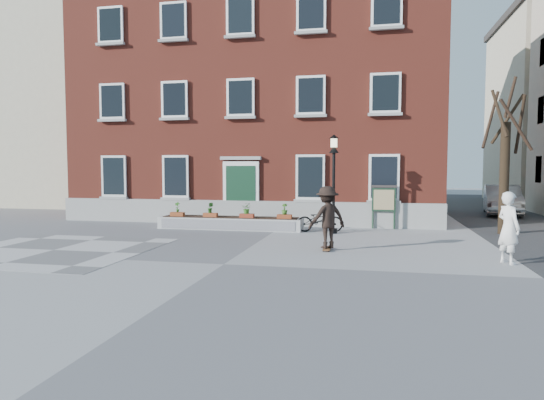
% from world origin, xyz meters
% --- Properties ---
extents(ground, '(100.00, 100.00, 0.00)m').
position_xyz_m(ground, '(0.00, 0.00, 0.00)').
color(ground, gray).
rests_on(ground, ground).
extents(checker_patch, '(6.00, 6.00, 0.01)m').
position_xyz_m(checker_patch, '(-6.00, 1.00, 0.01)').
color(checker_patch, '#5B5B5D').
rests_on(checker_patch, ground).
extents(distant_building, '(10.00, 12.00, 13.00)m').
position_xyz_m(distant_building, '(-18.00, 20.00, 6.50)').
color(distant_building, beige).
rests_on(distant_building, ground).
extents(bicycle, '(1.97, 0.96, 0.99)m').
position_xyz_m(bicycle, '(1.84, 7.09, 0.49)').
color(bicycle, black).
rests_on(bicycle, ground).
extents(parked_car, '(2.51, 5.23, 1.65)m').
position_xyz_m(parked_car, '(10.92, 16.15, 0.83)').
color(parked_car, '#A8AAAC').
rests_on(parked_car, ground).
extents(bystander, '(0.76, 0.86, 1.99)m').
position_xyz_m(bystander, '(7.63, 1.73, 0.99)').
color(bystander, white).
rests_on(bystander, ground).
extents(brick_building, '(18.40, 10.85, 12.60)m').
position_xyz_m(brick_building, '(-2.00, 13.98, 6.30)').
color(brick_building, maroon).
rests_on(brick_building, ground).
extents(planter_assembly, '(6.20, 1.12, 1.15)m').
position_xyz_m(planter_assembly, '(-1.99, 7.18, 0.31)').
color(planter_assembly, beige).
rests_on(planter_assembly, ground).
extents(bare_tree, '(1.83, 1.83, 6.16)m').
position_xyz_m(bare_tree, '(9.01, 8.01, 2.79)').
color(bare_tree, black).
rests_on(bare_tree, ground).
extents(lamp_post, '(0.40, 0.40, 3.93)m').
position_xyz_m(lamp_post, '(2.42, 6.77, 2.54)').
color(lamp_post, black).
rests_on(lamp_post, ground).
extents(notice_board, '(1.10, 0.16, 1.87)m').
position_xyz_m(notice_board, '(4.40, 8.67, 1.26)').
color(notice_board, '#1A3524').
rests_on(notice_board, ground).
extents(skateboarder, '(1.47, 1.33, 2.05)m').
position_xyz_m(skateboarder, '(2.55, 2.81, 1.06)').
color(skateboarder, brown).
rests_on(skateboarder, ground).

